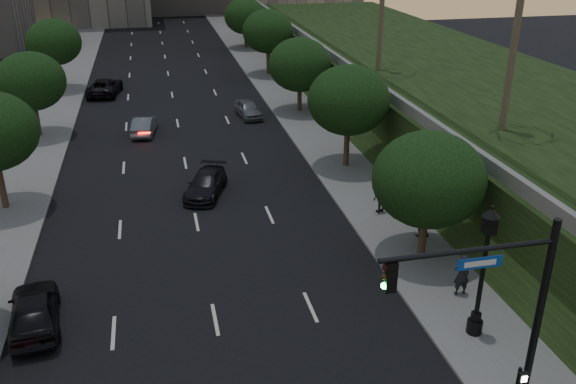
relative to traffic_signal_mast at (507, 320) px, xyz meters
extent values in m
cube|color=black|center=(-8.29, 32.09, -3.66)|extent=(16.00, 140.00, 0.02)
cube|color=slate|center=(1.96, 32.09, -3.60)|extent=(4.50, 140.00, 0.15)
cube|color=slate|center=(-18.54, 32.09, -3.60)|extent=(4.50, 140.00, 0.15)
cube|color=black|center=(13.71, 30.09, -1.67)|extent=(18.00, 90.00, 4.00)
cube|color=slate|center=(5.21, 30.09, 0.68)|extent=(0.35, 90.00, 0.70)
cylinder|color=#38281C|center=(2.01, 10.09, -2.24)|extent=(0.36, 0.36, 2.86)
ellipsoid|color=black|center=(2.01, 10.09, 0.36)|extent=(5.20, 5.20, 4.42)
cylinder|color=#38281C|center=(2.01, 22.09, -2.07)|extent=(0.36, 0.36, 3.21)
ellipsoid|color=black|center=(2.01, 22.09, 0.85)|extent=(5.20, 5.20, 4.42)
cylinder|color=#38281C|center=(2.01, 35.09, -2.24)|extent=(0.36, 0.36, 2.86)
ellipsoid|color=black|center=(2.01, 35.09, 0.36)|extent=(5.20, 5.20, 4.42)
cylinder|color=#38281C|center=(2.01, 49.09, -2.07)|extent=(0.36, 0.36, 3.21)
ellipsoid|color=black|center=(2.01, 49.09, 0.85)|extent=(5.20, 5.20, 4.42)
cylinder|color=#38281C|center=(2.01, 64.09, -2.24)|extent=(0.36, 0.36, 2.86)
ellipsoid|color=black|center=(2.01, 64.09, 0.36)|extent=(5.20, 5.20, 4.42)
cylinder|color=#38281C|center=(-18.59, 20.09, -2.04)|extent=(0.36, 0.36, 3.26)
cylinder|color=#38281C|center=(-18.59, 33.09, -2.18)|extent=(0.36, 0.36, 2.99)
ellipsoid|color=black|center=(-18.59, 33.09, 0.54)|extent=(5.00, 5.00, 4.25)
cylinder|color=#38281C|center=(-18.59, 47.09, -2.04)|extent=(0.36, 0.36, 3.26)
ellipsoid|color=black|center=(-18.59, 47.09, 0.92)|extent=(5.00, 5.00, 4.25)
cylinder|color=#4C4233|center=(9.21, 16.09, 6.33)|extent=(0.40, 0.40, 12.00)
cylinder|color=black|center=(1.09, 0.00, -0.17)|extent=(0.24, 0.24, 7.00)
cylinder|color=black|center=(-1.61, 0.00, 2.63)|extent=(5.40, 0.16, 0.16)
cube|color=black|center=(-3.91, 0.00, 2.08)|extent=(0.32, 0.22, 0.95)
sphere|color=black|center=(-4.09, 0.00, 2.41)|extent=(0.20, 0.20, 0.20)
sphere|color=#3F2B0A|center=(-4.09, 0.00, 2.11)|extent=(0.20, 0.20, 0.20)
sphere|color=#19F24C|center=(-4.09, 0.00, 1.81)|extent=(0.20, 0.20, 0.20)
cube|color=#0D45B0|center=(-1.21, 0.00, 2.18)|extent=(1.40, 0.05, 0.35)
cylinder|color=black|center=(1.45, 3.88, -3.32)|extent=(0.60, 0.60, 0.70)
cylinder|color=black|center=(1.45, 3.88, -2.82)|extent=(0.40, 0.40, 0.40)
cylinder|color=black|center=(1.45, 3.88, -0.87)|extent=(0.18, 0.18, 3.60)
cube|color=black|center=(1.45, 3.88, 1.18)|extent=(0.42, 0.42, 0.70)
cone|color=black|center=(1.45, 3.88, 1.68)|extent=(0.64, 0.64, 0.35)
sphere|color=black|center=(1.45, 3.88, 1.88)|extent=(0.14, 0.14, 0.14)
cube|color=black|center=(0.15, -1.02, -1.37)|extent=(0.30, 0.14, 0.35)
cube|color=white|center=(0.15, -1.10, -1.37)|extent=(0.18, 0.02, 0.22)
imported|color=black|center=(-15.29, 8.20, -2.89)|extent=(2.40, 4.81, 1.57)
imported|color=slate|center=(-10.86, 31.98, -2.99)|extent=(2.07, 4.32, 1.37)
imported|color=black|center=(-14.35, 44.57, -2.91)|extent=(3.41, 5.86, 1.53)
imported|color=black|center=(-7.42, 19.65, -3.01)|extent=(3.29, 4.94, 1.33)
imported|color=slate|center=(-2.46, 34.58, -2.99)|extent=(2.10, 4.19, 1.37)
imported|color=black|center=(2.16, 6.46, -2.57)|extent=(0.71, 0.48, 1.90)
imported|color=black|center=(2.70, 11.79, -2.61)|extent=(0.98, 0.82, 1.83)
imported|color=black|center=(1.70, 14.82, -2.64)|extent=(1.12, 0.74, 1.77)
camera|label=1|loc=(-9.88, -13.54, 11.12)|focal=38.00mm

